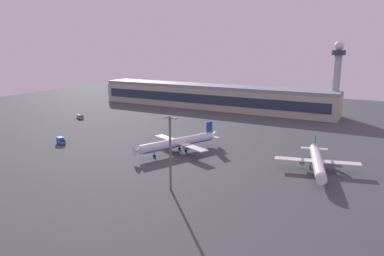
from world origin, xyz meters
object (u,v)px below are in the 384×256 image
at_px(airplane_terminal_side, 179,143).
at_px(apron_light_central, 170,148).
at_px(control_tower, 337,74).
at_px(airplane_far_stand, 317,161).
at_px(fuel_truck, 80,116).
at_px(catering_truck, 61,141).

distance_m(airplane_terminal_side, apron_light_central, 41.35).
bearing_deg(airplane_terminal_side, apron_light_central, 140.29).
height_order(control_tower, airplane_terminal_side, control_tower).
xyz_separation_m(control_tower, airplane_far_stand, (9.04, -106.77, -22.73)).
bearing_deg(control_tower, fuel_truck, -149.42).
bearing_deg(catering_truck, airplane_terminal_side, 128.30).
relative_size(airplane_terminal_side, apron_light_central, 1.70).
bearing_deg(catering_truck, fuel_truck, -119.89).
bearing_deg(control_tower, catering_truck, -128.14).
distance_m(catering_truck, fuel_truck, 58.39).
distance_m(catering_truck, apron_light_central, 75.29).
relative_size(catering_truck, fuel_truck, 0.92).
height_order(control_tower, apron_light_central, control_tower).
bearing_deg(apron_light_central, fuel_truck, 148.14).
xyz_separation_m(control_tower, apron_light_central, (-27.07, -146.05, -12.97)).
bearing_deg(airplane_terminal_side, fuel_truck, 3.71).
height_order(airplane_terminal_side, apron_light_central, apron_light_central).
xyz_separation_m(airplane_far_stand, apron_light_central, (-36.11, -39.29, 9.76)).
distance_m(control_tower, airplane_far_stand, 109.53).
height_order(airplane_terminal_side, fuel_truck, airplane_terminal_side).
xyz_separation_m(airplane_terminal_side, apron_light_central, (18.52, -35.76, 9.38)).
bearing_deg(airplane_far_stand, airplane_terminal_side, -10.27).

